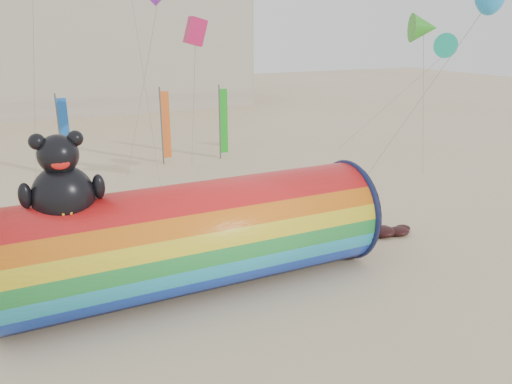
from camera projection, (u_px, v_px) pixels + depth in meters
name	position (u px, v px, depth m)	size (l,w,h in m)	color
ground	(261.00, 262.00, 19.80)	(160.00, 160.00, 0.00)	#CCB58C
windsock_assembly	(196.00, 234.00, 17.34)	(13.12, 4.00, 6.05)	red
kite_handler	(359.00, 204.00, 23.83)	(0.62, 0.41, 1.70)	slate
fabric_bundle	(386.00, 231.00, 22.33)	(2.62, 1.35, 0.41)	#370B0A
festival_banners	(154.00, 127.00, 32.92)	(11.19, 0.80, 5.20)	#59595E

